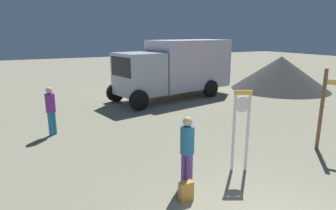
% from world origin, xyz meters
% --- Properties ---
extents(standing_clock, '(0.41, 0.26, 2.02)m').
position_xyz_m(standing_clock, '(1.17, 2.54, 1.24)').
color(standing_clock, white).
rests_on(standing_clock, ground_plane).
extents(arrow_sign, '(0.63, 0.84, 2.38)m').
position_xyz_m(arrow_sign, '(4.29, 2.32, 1.55)').
color(arrow_sign, brown).
rests_on(arrow_sign, ground_plane).
extents(person_near_clock, '(0.31, 0.31, 1.60)m').
position_xyz_m(person_near_clock, '(-0.38, 2.47, 0.90)').
color(person_near_clock, '#6F4699').
rests_on(person_near_clock, ground_plane).
extents(backpack, '(0.29, 0.19, 0.41)m').
position_xyz_m(backpack, '(-0.70, 1.96, 0.20)').
color(backpack, gold).
rests_on(backpack, ground_plane).
extents(person_distant, '(0.31, 0.31, 1.63)m').
position_xyz_m(person_distant, '(-2.67, 7.42, 0.91)').
color(person_distant, teal).
rests_on(person_distant, ground_plane).
extents(box_truck_near, '(6.89, 3.51, 2.99)m').
position_xyz_m(box_truck_near, '(3.95, 10.77, 1.62)').
color(box_truck_near, silver).
rests_on(box_truck_near, ground_plane).
extents(dome_tent, '(5.74, 5.74, 2.00)m').
position_xyz_m(dome_tent, '(10.59, 9.86, 1.00)').
color(dome_tent, '#2F3230').
rests_on(dome_tent, ground_plane).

